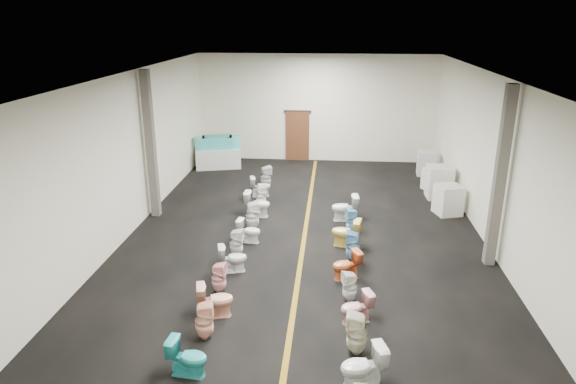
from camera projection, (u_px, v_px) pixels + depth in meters
The scene contains 38 objects.
floor at pixel (305, 233), 14.85m from camera, with size 16.00×16.00×0.00m, color black.
ceiling at pixel (307, 74), 13.39m from camera, with size 16.00×16.00×0.00m, color black.
wall_back at pixel (317, 109), 21.66m from camera, with size 10.00×10.00×0.00m, color silver.
wall_front at pixel (270, 319), 6.59m from camera, with size 10.00×10.00×0.00m, color silver.
wall_left at pixel (130, 154), 14.55m from camera, with size 16.00×16.00×0.00m, color silver.
wall_right at pixel (493, 162), 13.70m from camera, with size 16.00×16.00×0.00m, color silver.
aisle_stripe at pixel (305, 233), 14.85m from camera, with size 0.12×15.60×0.01m, color #886113.
back_door at pixel (298, 136), 22.06m from camera, with size 1.00×0.10×2.10m, color #562D19.
door_frame at pixel (298, 111), 21.72m from camera, with size 1.15×0.08×0.10m, color #331C11.
column_left at pixel (151, 145), 15.47m from camera, with size 0.25×0.25×4.50m, color #59544C.
column_right at pixel (500, 179), 12.30m from camera, with size 0.25×0.25×4.50m, color #59544C.
display_table at pixel (218, 158), 21.17m from camera, with size 1.81×0.91×0.80m, color silver.
bathtub at pixel (217, 142), 20.96m from camera, with size 1.84×0.89×0.55m.
appliance_crate_a at pixel (448, 200), 16.14m from camera, with size 0.73×0.73×0.94m, color silver.
appliance_crate_b at pixel (439, 182), 17.57m from camera, with size 0.81×0.81×1.11m, color silver.
appliance_crate_c at pixel (434, 180), 18.39m from camera, with size 0.70×0.70×0.79m, color silver.
appliance_crate_d at pixel (426, 163), 20.14m from camera, with size 0.67×0.67×0.95m, color silver.
toilet_left_0 at pixel (188, 357), 8.87m from camera, with size 0.39×0.69×0.70m, color teal.
toilet_left_1 at pixel (204, 321), 9.86m from camera, with size 0.36×0.36×0.79m, color #FDBAA1.
toilet_left_2 at pixel (215, 300), 10.61m from camera, with size 0.42×0.74×0.76m, color #F3AA88.
toilet_left_3 at pixel (219, 278), 11.54m from camera, with size 0.33×0.34×0.73m, color #F2AEAF.
toilet_left_4 at pixel (233, 258), 12.50m from camera, with size 0.39×0.69×0.70m, color silver.
toilet_left_5 at pixel (236, 243), 13.26m from camera, with size 0.35×0.35×0.77m, color silver.
toilet_left_6 at pixel (249, 231), 14.14m from camera, with size 0.37×0.65×0.66m, color white.
toilet_left_7 at pixel (252, 216), 14.96m from camera, with size 0.39×0.40×0.86m, color white.
toilet_left_8 at pixel (257, 204), 15.96m from camera, with size 0.45×0.79×0.81m, color white.
toilet_left_9 at pixel (261, 196), 16.80m from camera, with size 0.33×0.33×0.72m, color white.
toilet_left_10 at pixel (260, 186), 17.77m from camera, with size 0.40×0.70×0.71m, color silver.
toilet_left_11 at pixel (266, 177), 18.58m from camera, with size 0.38×0.39×0.84m, color silver.
toilet_right_1 at pixel (363, 367), 8.57m from camera, with size 0.44×0.76×0.78m, color white.
toilet_right_2 at pixel (357, 333), 9.41m from camera, with size 0.38×0.39×0.85m, color beige.
toilet_right_3 at pixel (356, 308), 10.40m from camera, with size 0.38×0.66×0.68m, color #DF9EA0.
toilet_right_4 at pixel (350, 287), 11.18m from camera, with size 0.32×0.33×0.71m, color silver.
toilet_right_5 at pixel (346, 265), 12.15m from camera, with size 0.39×0.69×0.70m, color #D05E2C.
toilet_right_6 at pixel (353, 246), 13.03m from camera, with size 0.36×0.37×0.81m, color #699FCB.
toilet_right_7 at pixel (346, 233), 13.86m from camera, with size 0.45×0.79×0.80m, color #F0D15E.
toilet_right_8 at pixel (352, 221), 14.71m from camera, with size 0.34×0.35×0.76m, color #7ABCE0.
toilet_right_9 at pixel (345, 208), 15.64m from camera, with size 0.46×0.80×0.82m, color white.
Camera 1 is at (0.74, -13.65, 5.94)m, focal length 32.00 mm.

